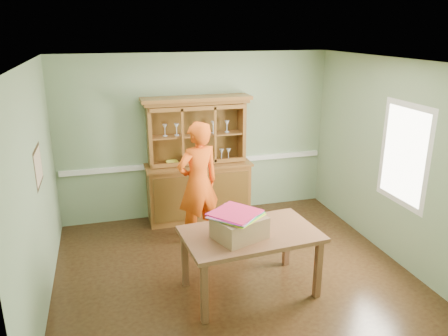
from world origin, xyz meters
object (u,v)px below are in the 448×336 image
object	(u,v)px
dining_table	(251,239)
cardboard_box	(239,227)
china_hutch	(198,177)
person	(198,184)

from	to	relation	value
dining_table	cardboard_box	xyz separation A→B (m)	(-0.17, -0.09, 0.22)
china_hutch	person	distance (m)	0.88
china_hutch	cardboard_box	xyz separation A→B (m)	(-0.04, -2.37, 0.19)
china_hutch	person	world-z (taller)	china_hutch
cardboard_box	person	bearing A→B (deg)	95.15
cardboard_box	person	size ratio (longest dim) A/B	0.30
dining_table	person	bearing A→B (deg)	97.36
dining_table	person	world-z (taller)	person
dining_table	china_hutch	bearing A→B (deg)	88.54
cardboard_box	dining_table	bearing A→B (deg)	27.77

